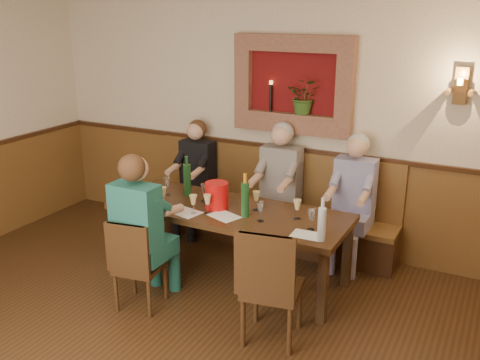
# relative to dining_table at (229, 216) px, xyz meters

# --- Properties ---
(room_shell) EXTENTS (6.04, 6.04, 2.82)m
(room_shell) POSITION_rel_dining_table_xyz_m (0.00, -1.85, 1.21)
(room_shell) COLOR #C1AE92
(room_shell) RESTS_ON ground
(wainscoting) EXTENTS (6.02, 6.02, 1.15)m
(wainscoting) POSITION_rel_dining_table_xyz_m (0.00, -1.85, -0.09)
(wainscoting) COLOR brown
(wainscoting) RESTS_ON ground
(wall_niche) EXTENTS (1.36, 0.30, 1.06)m
(wall_niche) POSITION_rel_dining_table_xyz_m (0.24, 1.09, 1.13)
(wall_niche) COLOR #610D0E
(wall_niche) RESTS_ON ground
(wall_sconce) EXTENTS (0.25, 0.20, 0.35)m
(wall_sconce) POSITION_rel_dining_table_xyz_m (1.90, 1.08, 1.27)
(wall_sconce) COLOR brown
(wall_sconce) RESTS_ON ground
(dining_table) EXTENTS (2.40, 0.90, 0.75)m
(dining_table) POSITION_rel_dining_table_xyz_m (0.00, 0.00, 0.00)
(dining_table) COLOR black
(dining_table) RESTS_ON ground
(bench) EXTENTS (3.00, 0.45, 1.11)m
(bench) POSITION_rel_dining_table_xyz_m (0.00, 0.94, -0.35)
(bench) COLOR #381E0F
(bench) RESTS_ON ground
(chair_near_left) EXTENTS (0.45, 0.45, 0.88)m
(chair_near_left) POSITION_rel_dining_table_xyz_m (-0.46, -0.88, -0.42)
(chair_near_left) COLOR black
(chair_near_left) RESTS_ON ground
(chair_near_right) EXTENTS (0.52, 0.52, 1.02)m
(chair_near_right) POSITION_rel_dining_table_xyz_m (0.83, -0.79, -0.38)
(chair_near_right) COLOR black
(chair_near_right) RESTS_ON ground
(person_bench_left) EXTENTS (0.40, 0.50, 1.39)m
(person_bench_left) POSITION_rel_dining_table_xyz_m (-0.93, 0.84, -0.10)
(person_bench_left) COLOR black
(person_bench_left) RESTS_ON ground
(person_bench_mid) EXTENTS (0.44, 0.54, 1.47)m
(person_bench_mid) POSITION_rel_dining_table_xyz_m (0.17, 0.84, -0.07)
(person_bench_mid) COLOR #56514F
(person_bench_mid) RESTS_ON ground
(person_bench_right) EXTENTS (0.42, 0.52, 1.43)m
(person_bench_right) POSITION_rel_dining_table_xyz_m (1.01, 0.84, -0.08)
(person_bench_right) COLOR navy
(person_bench_right) RESTS_ON ground
(person_chair_front) EXTENTS (0.44, 0.54, 1.47)m
(person_chair_front) POSITION_rel_dining_table_xyz_m (-0.46, -0.78, -0.07)
(person_chair_front) COLOR #185056
(person_chair_front) RESTS_ON ground
(spittoon_bucket) EXTENTS (0.24, 0.24, 0.26)m
(spittoon_bucket) POSITION_rel_dining_table_xyz_m (-0.12, -0.03, 0.21)
(spittoon_bucket) COLOR red
(spittoon_bucket) RESTS_ON dining_table
(wine_bottle_green_a) EXTENTS (0.08, 0.08, 0.43)m
(wine_bottle_green_a) POSITION_rel_dining_table_xyz_m (0.23, -0.10, 0.25)
(wine_bottle_green_a) COLOR #19471E
(wine_bottle_green_a) RESTS_ON dining_table
(wine_bottle_green_b) EXTENTS (0.09, 0.09, 0.43)m
(wine_bottle_green_b) POSITION_rel_dining_table_xyz_m (-0.58, 0.15, 0.25)
(wine_bottle_green_b) COLOR #19471E
(wine_bottle_green_b) RESTS_ON dining_table
(water_bottle) EXTENTS (0.09, 0.09, 0.38)m
(water_bottle) POSITION_rel_dining_table_xyz_m (1.06, -0.29, 0.23)
(water_bottle) COLOR silver
(water_bottle) RESTS_ON dining_table
(tasting_sheet_a) EXTENTS (0.32, 0.25, 0.00)m
(tasting_sheet_a) POSITION_rel_dining_table_xyz_m (-0.86, -0.22, 0.08)
(tasting_sheet_a) COLOR white
(tasting_sheet_a) RESTS_ON dining_table
(tasting_sheet_b) EXTENTS (0.35, 0.30, 0.00)m
(tasting_sheet_b) POSITION_rel_dining_table_xyz_m (0.06, -0.19, 0.08)
(tasting_sheet_b) COLOR white
(tasting_sheet_b) RESTS_ON dining_table
(tasting_sheet_c) EXTENTS (0.28, 0.20, 0.00)m
(tasting_sheet_c) POSITION_rel_dining_table_xyz_m (0.91, -0.25, 0.08)
(tasting_sheet_c) COLOR white
(tasting_sheet_c) RESTS_ON dining_table
(tasting_sheet_d) EXTENTS (0.34, 0.28, 0.00)m
(tasting_sheet_d) POSITION_rel_dining_table_xyz_m (-0.33, -0.28, 0.08)
(tasting_sheet_d) COLOR white
(tasting_sheet_d) RESTS_ON dining_table
(wine_glass_0) EXTENTS (0.08, 0.08, 0.19)m
(wine_glass_0) POSITION_rel_dining_table_xyz_m (-0.77, 0.06, 0.17)
(wine_glass_0) COLOR white
(wine_glass_0) RESTS_ON dining_table
(wine_glass_1) EXTENTS (0.08, 0.08, 0.19)m
(wine_glass_1) POSITION_rel_dining_table_xyz_m (-0.32, 0.07, 0.17)
(wine_glass_1) COLOR white
(wine_glass_1) RESTS_ON dining_table
(wine_glass_2) EXTENTS (0.08, 0.08, 0.19)m
(wine_glass_2) POSITION_rel_dining_table_xyz_m (-0.24, -0.27, 0.17)
(wine_glass_2) COLOR #E9D28B
(wine_glass_2) RESTS_ON dining_table
(wine_glass_3) EXTENTS (0.08, 0.08, 0.19)m
(wine_glass_3) POSITION_rel_dining_table_xyz_m (0.25, 0.10, 0.17)
(wine_glass_3) COLOR #E9D28B
(wine_glass_3) RESTS_ON dining_table
(wine_glass_4) EXTENTS (0.08, 0.08, 0.19)m
(wine_glass_4) POSITION_rel_dining_table_xyz_m (0.42, -0.15, 0.17)
(wine_glass_4) COLOR white
(wine_glass_4) RESTS_ON dining_table
(wine_glass_5) EXTENTS (0.08, 0.08, 0.19)m
(wine_glass_5) POSITION_rel_dining_table_xyz_m (-0.12, -0.20, 0.17)
(wine_glass_5) COLOR #E9D28B
(wine_glass_5) RESTS_ON dining_table
(wine_glass_6) EXTENTS (0.08, 0.08, 0.19)m
(wine_glass_6) POSITION_rel_dining_table_xyz_m (0.90, -0.12, 0.17)
(wine_glass_6) COLOR white
(wine_glass_6) RESTS_ON dining_table
(wine_glass_7) EXTENTS (0.08, 0.08, 0.19)m
(wine_glass_7) POSITION_rel_dining_table_xyz_m (-0.63, -0.22, 0.17)
(wine_glass_7) COLOR #E9D28B
(wine_glass_7) RESTS_ON dining_table
(wine_glass_8) EXTENTS (0.08, 0.08, 0.19)m
(wine_glass_8) POSITION_rel_dining_table_xyz_m (0.70, 0.06, 0.17)
(wine_glass_8) COLOR #E9D28B
(wine_glass_8) RESTS_ON dining_table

